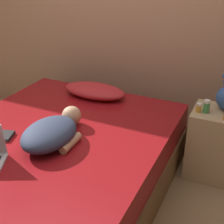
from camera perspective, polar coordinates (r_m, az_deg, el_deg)
ground_plane at (r=2.58m, az=-10.44°, el=-14.74°), size 12.00×12.00×0.00m
wall_back at (r=3.10m, az=1.97°, el=19.45°), size 8.00×0.06×2.60m
bed at (r=2.42m, az=-10.95°, el=-10.14°), size 1.58×2.03×0.52m
nightstand at (r=2.73m, az=18.91°, el=-5.68°), size 0.47×0.37×0.59m
pillow at (r=2.88m, az=-3.22°, el=3.94°), size 0.59×0.31×0.11m
person_lying at (r=2.20m, az=-10.77°, el=-3.54°), size 0.36×0.61×0.16m
bottle_amber at (r=2.52m, az=15.56°, el=0.74°), size 0.04×0.04×0.07m
bottle_green at (r=2.53m, az=16.89°, el=0.99°), size 0.05×0.05×0.10m
book at (r=2.38m, az=-19.70°, el=-4.07°), size 0.20×0.17×0.02m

